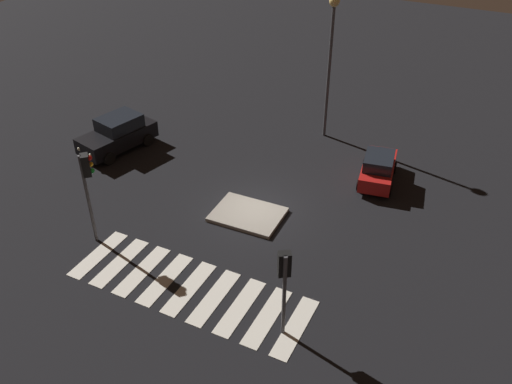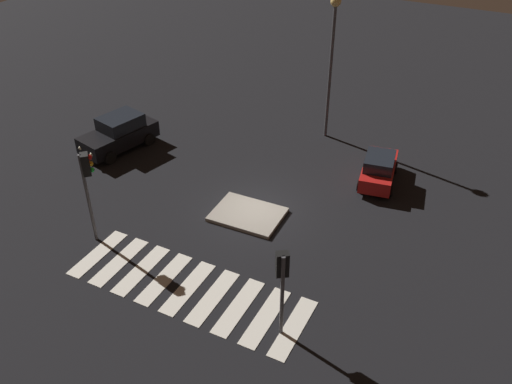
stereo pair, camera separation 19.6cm
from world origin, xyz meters
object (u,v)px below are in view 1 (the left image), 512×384
object	(u,v)px
car_black	(118,134)
traffic_light_south	(87,177)
traffic_island	(248,215)
traffic_light_east	(284,273)
street_lamp	(331,45)
car_red	(378,168)

from	to	relation	value
car_black	traffic_light_south	world-z (taller)	traffic_light_south
traffic_island	traffic_light_south	distance (m)	7.52
car_black	traffic_light_east	size ratio (longest dim) A/B	1.30
traffic_island	car_black	world-z (taller)	car_black
street_lamp	car_red	bearing A→B (deg)	-39.80
traffic_island	traffic_light_south	size ratio (longest dim) A/B	0.76
traffic_island	street_lamp	xyz separation A→B (m)	(0.38, 9.19, 5.36)
traffic_island	street_lamp	distance (m)	10.65
traffic_light_east	street_lamp	distance (m)	15.54
car_black	car_red	world-z (taller)	car_black
traffic_island	car_red	distance (m)	7.34
traffic_light_south	street_lamp	bearing A→B (deg)	23.46
traffic_light_south	street_lamp	size ratio (longest dim) A/B	0.54
car_black	traffic_light_south	size ratio (longest dim) A/B	1.08
traffic_island	street_lamp	size ratio (longest dim) A/B	0.41
traffic_island	car_red	world-z (taller)	car_red
traffic_island	traffic_light_south	world-z (taller)	traffic_light_south
traffic_light_east	street_lamp	world-z (taller)	street_lamp
car_black	street_lamp	bearing A→B (deg)	138.02
car_black	street_lamp	world-z (taller)	street_lamp
car_red	traffic_light_south	size ratio (longest dim) A/B	0.88
traffic_island	traffic_light_east	distance (m)	7.55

